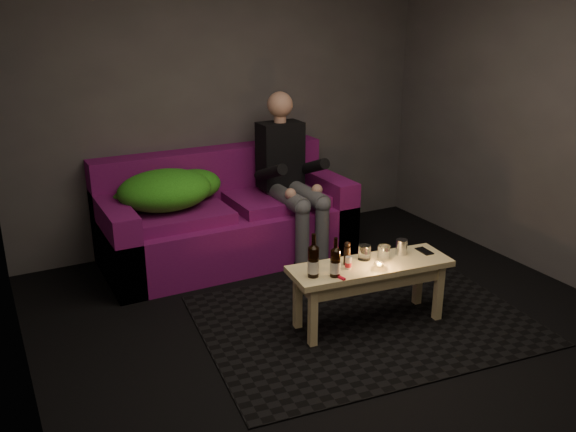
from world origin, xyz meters
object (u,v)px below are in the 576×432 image
Objects in this scene: sofa at (225,221)px; beer_bottle_b at (335,262)px; coffee_table at (370,274)px; beer_bottle_a at (313,261)px; person at (289,173)px; steel_cup at (401,247)px.

beer_bottle_b is at bearing -86.73° from sofa.
beer_bottle_b is (0.10, -1.68, 0.23)m from sofa.
beer_bottle_b reaches higher than coffee_table.
coffee_table is 0.49m from beer_bottle_a.
person reaches higher than steel_cup.
person reaches higher than coffee_table.
beer_bottle_a is at bearing -112.15° from person.
coffee_table is 3.94× the size of beer_bottle_a.
coffee_table is at bearing -75.32° from sofa.
person is 12.98× the size of steel_cup.
person is at bearing 73.04° from beer_bottle_b.
beer_bottle_a is (-0.59, -1.44, -0.17)m from person.
beer_bottle_a reaches higher than beer_bottle_b.
steel_cup is at bearing -83.68° from person.
coffee_table is at bearing -95.19° from person.
beer_bottle_b reaches higher than steel_cup.
steel_cup is (0.16, -1.41, -0.22)m from person.
coffee_table is (0.42, -1.62, 0.05)m from sofa.
coffee_table is 0.38m from beer_bottle_b.
person is 1.43m from steel_cup.
sofa is at bearing 88.87° from beer_bottle_a.
beer_bottle_b is 2.45× the size of steel_cup.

